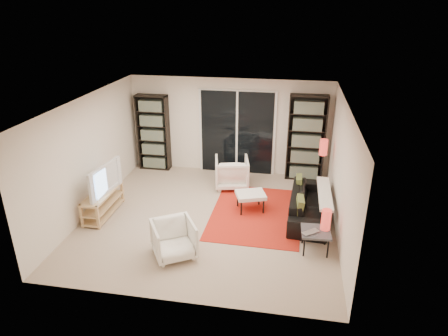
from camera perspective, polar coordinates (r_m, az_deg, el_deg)
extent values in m
plane|color=tan|center=(8.25, -2.09, -7.09)|extent=(5.00, 5.00, 0.00)
cube|color=white|center=(10.04, 0.78, 5.99)|extent=(5.00, 0.02, 2.40)
cube|color=white|center=(5.57, -7.66, -9.05)|extent=(5.00, 0.02, 2.40)
cube|color=white|center=(8.57, -18.79, 1.71)|extent=(0.02, 5.00, 2.40)
cube|color=white|center=(7.63, 16.48, -0.63)|extent=(0.02, 5.00, 2.40)
cube|color=white|center=(7.35, -2.36, 9.32)|extent=(5.00, 5.00, 0.02)
cube|color=white|center=(10.02, 1.88, 5.06)|extent=(1.92, 0.06, 2.16)
cube|color=black|center=(9.99, 1.85, 4.99)|extent=(1.80, 0.02, 2.10)
cube|color=white|center=(9.98, 1.84, 4.98)|extent=(0.05, 0.02, 2.10)
cube|color=black|center=(10.43, -10.04, 5.00)|extent=(0.80, 0.30, 1.95)
cube|color=olive|center=(10.42, -10.08, 4.97)|extent=(0.70, 0.22, 1.85)
cube|color=black|center=(9.82, 11.66, 4.19)|extent=(0.90, 0.30, 2.10)
cube|color=olive|center=(9.80, 11.66, 4.16)|extent=(0.80, 0.22, 2.00)
cube|color=tan|center=(8.53, -17.05, -3.46)|extent=(0.40, 1.24, 0.04)
cube|color=tan|center=(8.63, -16.87, -4.83)|extent=(0.40, 1.24, 0.03)
cube|color=tan|center=(8.72, -16.73, -5.93)|extent=(0.40, 1.24, 0.04)
cube|color=tan|center=(8.27, -19.66, -6.51)|extent=(0.05, 0.05, 0.50)
cube|color=tan|center=(9.16, -16.26, -3.08)|extent=(0.05, 0.05, 0.50)
cube|color=tan|center=(8.11, -17.57, -6.80)|extent=(0.05, 0.05, 0.50)
cube|color=tan|center=(9.03, -14.33, -3.27)|extent=(0.05, 0.05, 0.50)
imported|color=black|center=(8.39, -17.18, -1.45)|extent=(0.29, 1.08, 0.62)
cube|color=red|center=(8.42, 4.61, -6.46)|extent=(1.86, 2.50, 0.01)
imported|color=black|center=(8.33, 12.14, -5.11)|extent=(0.87, 1.98, 0.56)
imported|color=white|center=(9.42, 1.10, -0.64)|extent=(0.91, 0.93, 0.72)
imported|color=white|center=(7.02, -7.19, -10.08)|extent=(0.96, 0.96, 0.65)
cube|color=white|center=(8.38, 3.82, -3.85)|extent=(0.71, 0.65, 0.08)
cylinder|color=black|center=(8.26, 2.48, -5.80)|extent=(0.04, 0.04, 0.32)
cylinder|color=black|center=(8.59, 1.97, -4.58)|extent=(0.04, 0.04, 0.32)
cylinder|color=black|center=(8.35, 5.66, -5.54)|extent=(0.04, 0.04, 0.32)
cylinder|color=black|center=(8.68, 5.03, -4.34)|extent=(0.04, 0.04, 0.32)
cube|color=#434348|center=(7.24, 13.01, -8.88)|extent=(0.53, 0.53, 0.04)
cylinder|color=black|center=(7.16, 11.37, -10.96)|extent=(0.03, 0.03, 0.38)
cylinder|color=black|center=(7.49, 11.20, -9.25)|extent=(0.03, 0.03, 0.38)
cylinder|color=black|center=(7.20, 14.62, -11.05)|extent=(0.03, 0.03, 0.38)
cylinder|color=black|center=(7.54, 14.29, -9.35)|extent=(0.03, 0.03, 0.38)
imported|color=silver|center=(7.12, 12.49, -9.13)|extent=(0.37, 0.35, 0.02)
cylinder|color=red|center=(7.23, 14.37, -7.15)|extent=(0.17, 0.17, 0.38)
cylinder|color=black|center=(9.46, 13.39, -3.50)|extent=(0.20, 0.20, 0.03)
cylinder|color=black|center=(9.26, 13.65, -0.84)|extent=(0.03, 0.03, 0.99)
cylinder|color=red|center=(9.03, 14.03, 2.89)|extent=(0.18, 0.18, 0.36)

